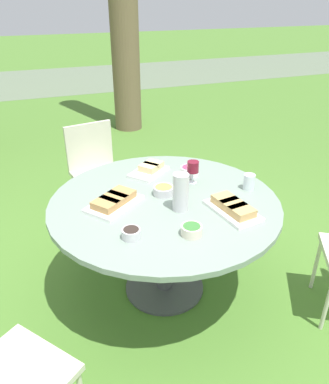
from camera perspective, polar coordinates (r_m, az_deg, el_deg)
ground_plane at (r=2.85m, az=0.00°, el=-14.31°), size 40.00×40.00×0.00m
river_strip at (r=10.07m, az=-16.94°, el=15.93°), size 40.00×3.45×0.01m
dining_table at (r=2.46m, az=0.00°, el=-3.19°), size 1.49×1.49×0.74m
chair_near_left at (r=3.50m, az=-10.48°, el=4.06°), size 0.51×0.49×0.89m
water_pitcher at (r=2.26m, az=2.49°, el=-0.03°), size 0.11×0.10×0.24m
wine_glass at (r=2.59m, az=4.36°, el=3.74°), size 0.08×0.08×0.16m
platter_bread_main at (r=2.36m, az=-7.69°, el=-1.38°), size 0.42×0.39×0.07m
platter_charcuterie at (r=2.31m, az=10.38°, el=-2.35°), size 0.25×0.39×0.07m
platter_sandwich_side at (r=2.78m, az=-2.22°, el=3.52°), size 0.35×0.33×0.07m
bowl_fries at (r=2.47m, az=-0.14°, el=0.28°), size 0.14×0.14×0.06m
bowl_salad at (r=2.07m, az=4.26°, el=-5.73°), size 0.12×0.12×0.06m
bowl_olives at (r=2.05m, az=-5.09°, el=-6.25°), size 0.10×0.10×0.06m
bowl_dip_red at (r=2.74m, az=3.83°, el=3.30°), size 0.13×0.13×0.06m
cup_water_near at (r=2.59m, az=12.76°, el=1.51°), size 0.08×0.08×0.11m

